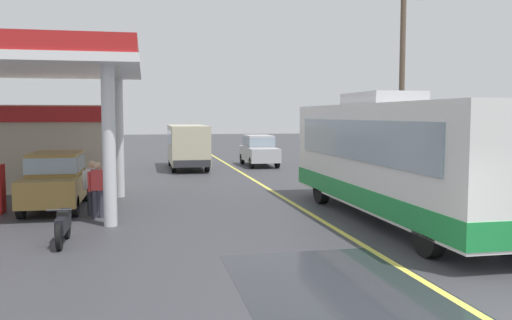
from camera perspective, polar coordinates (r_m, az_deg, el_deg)
The scene contains 12 objects.
ground at distance 27.31m, azimuth -1.10°, elevation -1.60°, with size 120.00×120.00×0.00m, color #38383D.
lane_divider_stripe at distance 22.44m, azimuth 1.21°, elevation -2.97°, with size 0.16×50.00×0.01m, color #D8CC4C.
wet_puddle_patch at distance 9.85m, azimuth 8.67°, elevation -13.10°, with size 3.52×5.13×0.01m, color #26282D.
coach_bus_main at distance 15.92m, azimuth 14.46°, elevation -0.07°, with size 2.60×11.04×3.69m.
gas_station_roadside at distance 22.46m, azimuth -23.56°, elevation 3.36°, with size 9.10×11.95×5.10m.
car_at_pump at distance 18.59m, azimuth -20.28°, elevation -1.73°, with size 1.70×4.20×1.82m.
minibus_opposing_lane at distance 30.84m, azimuth -7.22°, elevation 1.83°, with size 2.04×6.13×2.44m.
motorcycle_parked_forecourt at distance 13.53m, azimuth -19.59°, elevation -6.47°, with size 0.55×1.80×0.92m.
pedestrian_near_pump at distance 16.55m, azimuth -16.32°, elevation -2.67°, with size 0.55×0.22×1.66m.
pedestrian_by_shop at distance 16.98m, azimuth -16.82°, elevation -2.50°, with size 0.55×0.22×1.66m.
car_trailing_behind_bus at distance 32.33m, azimuth 0.29°, elevation 1.19°, with size 1.70×4.20×1.82m.
utility_pole_roadside at distance 24.43m, azimuth 15.08°, elevation 8.04°, with size 1.80×0.24×8.61m.
Camera 1 is at (-4.90, -6.69, 3.01)m, focal length 38.06 mm.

